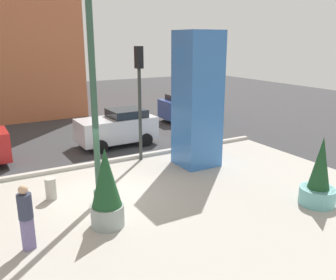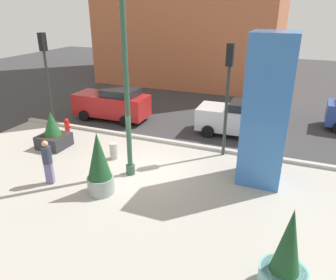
% 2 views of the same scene
% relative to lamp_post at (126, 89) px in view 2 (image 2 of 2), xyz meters
% --- Properties ---
extents(ground_plane, '(60.00, 60.00, 0.00)m').
position_rel_lamp_post_xyz_m(ground_plane, '(0.44, 4.37, -3.52)').
color(ground_plane, '#38383A').
extents(plaza_pavement, '(18.00, 10.00, 0.02)m').
position_rel_lamp_post_xyz_m(plaza_pavement, '(0.44, -1.63, -3.52)').
color(plaza_pavement, '#ADA89E').
rests_on(plaza_pavement, ground_plane).
extents(curb_strip, '(18.00, 0.24, 0.16)m').
position_rel_lamp_post_xyz_m(curb_strip, '(0.44, 3.49, -3.44)').
color(curb_strip, '#B7B2A8').
rests_on(curb_strip, ground_plane).
extents(lamp_post, '(0.44, 0.44, 7.20)m').
position_rel_lamp_post_xyz_m(lamp_post, '(0.00, 0.00, 0.00)').
color(lamp_post, '#335642').
rests_on(lamp_post, ground_plane).
extents(art_pillar_blue, '(1.57, 1.57, 5.52)m').
position_rel_lamp_post_xyz_m(art_pillar_blue, '(4.85, 1.50, -0.75)').
color(art_pillar_blue, '#3870BC').
rests_on(art_pillar_blue, ground_plane).
extents(potted_plant_near_right, '(1.14, 1.14, 2.27)m').
position_rel_lamp_post_xyz_m(potted_plant_near_right, '(6.07, -3.68, -2.65)').
color(potted_plant_near_right, '#6BB2B2').
rests_on(potted_plant_near_right, ground_plane).
extents(potted_plant_curbside, '(1.28, 1.28, 1.80)m').
position_rel_lamp_post_xyz_m(potted_plant_curbside, '(-4.64, 0.99, -2.82)').
color(potted_plant_curbside, '#2D2D33').
rests_on(potted_plant_curbside, ground_plane).
extents(potted_plant_near_left, '(0.96, 0.96, 2.35)m').
position_rel_lamp_post_xyz_m(potted_plant_near_left, '(-0.32, -1.64, -2.41)').
color(potted_plant_near_left, gray).
rests_on(potted_plant_near_left, ground_plane).
extents(fire_hydrant, '(0.36, 0.26, 0.75)m').
position_rel_lamp_post_xyz_m(fire_hydrant, '(-5.37, 2.88, -3.15)').
color(fire_hydrant, red).
rests_on(fire_hydrant, ground_plane).
extents(concrete_bollard, '(0.36, 0.36, 0.75)m').
position_rel_lamp_post_xyz_m(concrete_bollard, '(-1.34, 0.96, -3.14)').
color(concrete_bollard, '#B2ADA3').
rests_on(concrete_bollard, ground_plane).
extents(traffic_light_far_side, '(0.28, 0.42, 4.91)m').
position_rel_lamp_post_xyz_m(traffic_light_far_side, '(3.04, 3.19, -0.24)').
color(traffic_light_far_side, '#333833').
rests_on(traffic_light_far_side, ground_plane).
extents(traffic_light_corner, '(0.28, 0.42, 5.02)m').
position_rel_lamp_post_xyz_m(traffic_light_corner, '(-6.58, 3.29, -0.16)').
color(traffic_light_corner, '#333833').
rests_on(traffic_light_corner, ground_plane).
extents(car_far_lane, '(3.90, 2.10, 1.79)m').
position_rel_lamp_post_xyz_m(car_far_lane, '(3.07, 5.90, -2.61)').
color(car_far_lane, silver).
rests_on(car_far_lane, ground_plane).
extents(car_curb_east, '(4.39, 2.01, 1.89)m').
position_rel_lamp_post_xyz_m(car_curb_east, '(-4.16, 5.60, -2.56)').
color(car_curb_east, red).
rests_on(car_curb_east, ground_plane).
extents(pedestrian_crossing, '(0.46, 0.46, 1.76)m').
position_rel_lamp_post_xyz_m(pedestrian_crossing, '(-2.50, -1.79, -2.53)').
color(pedestrian_crossing, slate).
rests_on(pedestrian_crossing, ground_plane).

